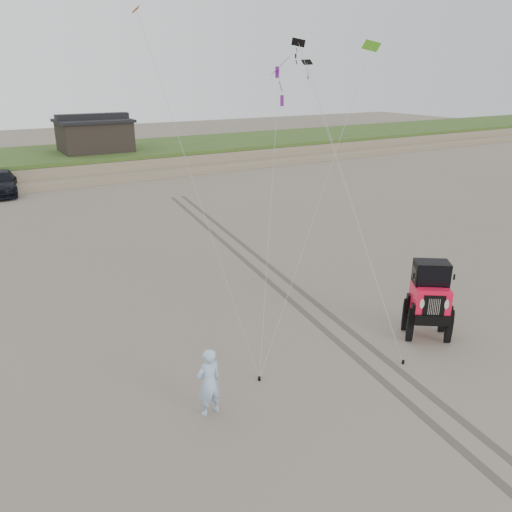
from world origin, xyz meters
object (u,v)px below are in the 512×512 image
object	(u,v)px
cabin	(94,134)
man	(209,382)
jeep	(428,308)
truck_c	(0,183)

from	to	relation	value
cabin	man	world-z (taller)	cabin
jeep	man	distance (m)	8.09
cabin	man	bearing A→B (deg)	-100.19
cabin	truck_c	xyz separation A→B (m)	(-8.82, -6.57, -2.41)
jeep	truck_c	bearing A→B (deg)	143.71
jeep	man	xyz separation A→B (m)	(-8.09, 0.09, -0.11)
truck_c	man	distance (m)	31.15
truck_c	jeep	distance (m)	32.78
truck_c	man	xyz separation A→B (m)	(2.05, -31.08, 0.13)
cabin	jeep	world-z (taller)	cabin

